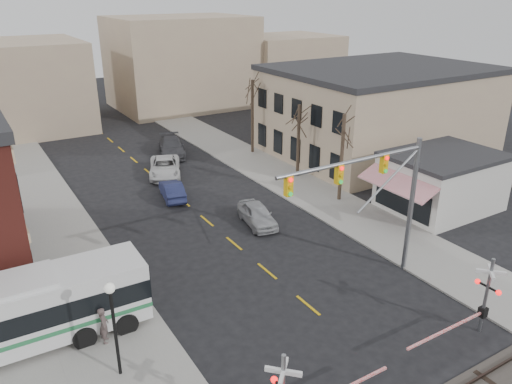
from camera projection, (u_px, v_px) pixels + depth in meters
ground at (332, 326)px, 24.53m from camera, size 160.00×160.00×0.00m
sidewalk_west at (51, 219)px, 35.75m from camera, size 5.00×60.00×0.12m
sidewalk_east at (272, 172)px, 44.89m from camera, size 5.00×60.00×0.12m
tan_building at (379, 110)px, 49.32m from camera, size 20.30×15.30×8.50m
awning_shop at (442, 181)px, 36.94m from camera, size 9.74×6.20×4.30m
tree_east_a at (342, 158)px, 37.75m from camera, size 0.28×0.28×6.75m
tree_east_b at (298, 141)px, 42.72m from camera, size 0.28×0.28×6.30m
tree_east_c at (252, 117)px, 48.97m from camera, size 0.28×0.28×7.20m
traffic_signal_mast at (380, 187)px, 26.20m from camera, size 9.34×0.30×8.00m
rr_crossing_east at (480, 299)px, 23.22m from camera, size 5.60×1.36×4.00m
street_lamp at (112, 311)px, 20.14m from camera, size 0.44×0.44×4.49m
car_a at (257, 214)px, 34.87m from camera, size 2.46×4.59×1.48m
car_b at (172, 190)px, 39.18m from camera, size 2.29×4.45×1.40m
car_c at (165, 167)px, 43.96m from camera, size 4.52×6.20×1.57m
car_d at (172, 147)px, 49.40m from camera, size 3.92×6.15×1.66m
pedestrian_near at (104, 325)px, 22.93m from camera, size 0.62×0.77×1.83m
pedestrian_far at (90, 306)px, 24.46m from camera, size 0.91×1.01×1.70m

